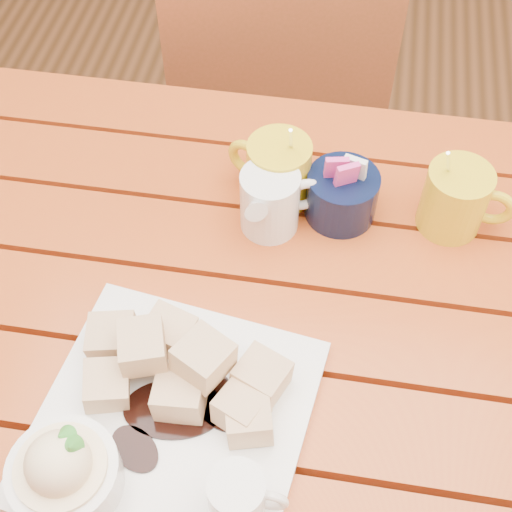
% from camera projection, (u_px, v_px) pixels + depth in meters
% --- Properties ---
extents(table, '(1.20, 0.79, 0.75)m').
position_uv_depth(table, '(230.00, 360.00, 0.93)').
color(table, maroon).
rests_on(table, ground).
extents(dessert_plate, '(0.31, 0.31, 0.11)m').
position_uv_depth(dessert_plate, '(149.00, 427.00, 0.73)').
color(dessert_plate, white).
rests_on(dessert_plate, table).
extents(coffee_mug_left, '(0.11, 0.08, 0.14)m').
position_uv_depth(coffee_mug_left, '(277.00, 170.00, 0.92)').
color(coffee_mug_left, yellow).
rests_on(coffee_mug_left, table).
extents(coffee_mug_right, '(0.12, 0.08, 0.14)m').
position_uv_depth(coffee_mug_right, '(457.00, 199.00, 0.89)').
color(coffee_mug_right, yellow).
rests_on(coffee_mug_right, table).
extents(cream_pitcher, '(0.11, 0.09, 0.09)m').
position_uv_depth(cream_pitcher, '(272.00, 201.00, 0.89)').
color(cream_pitcher, white).
rests_on(cream_pitcher, table).
extents(sugar_caddy, '(0.09, 0.09, 0.10)m').
position_uv_depth(sugar_caddy, '(342.00, 194.00, 0.91)').
color(sugar_caddy, black).
rests_on(sugar_caddy, table).
extents(chair_far, '(0.48, 0.48, 0.84)m').
position_uv_depth(chair_far, '(273.00, 119.00, 1.46)').
color(chair_far, brown).
rests_on(chair_far, ground).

